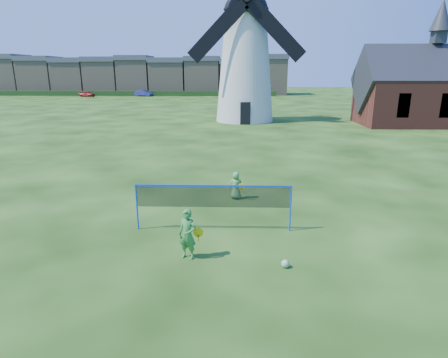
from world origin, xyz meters
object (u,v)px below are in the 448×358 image
player_girl (188,234)px  car_right (144,93)px  chapel (430,91)px  player_boy (236,185)px  play_ball (285,264)px  windmill (245,59)px  car_left (87,94)px  badminton_net (213,197)px

player_girl → car_right: bearing=124.5°
chapel → player_boy: bearing=-129.7°
player_girl → car_right: player_girl is taller
chapel → play_ball: bearing=-121.7°
windmill → player_boy: size_ratio=14.84×
windmill → car_right: 42.89m
car_left → player_boy: bearing=-140.0°
player_girl → player_boy: bearing=95.3°
windmill → badminton_net: 28.29m
player_girl → play_ball: size_ratio=6.57×
windmill → car_right: (-19.47, 37.81, -5.56)m
chapel → car_right: bearing=132.5°
badminton_net → player_girl: size_ratio=3.49×
player_boy → car_left: (-29.33, 60.45, -0.02)m
chapel → play_ball: size_ratio=60.21×
chapel → car_left: bearing=141.3°
badminton_net → car_left: 69.73m
player_boy → player_girl: bearing=84.4°
windmill → play_ball: 30.79m
player_boy → windmill: bearing=-82.8°
player_girl → play_ball: (2.65, -0.45, -0.61)m
windmill → chapel: size_ratio=1.28×
chapel → badminton_net: chapel is taller
play_ball → car_left: car_left is taller
car_right → player_girl: bearing=-148.4°
car_left → chapel: bearing=-114.7°
play_ball → car_left: size_ratio=0.07×
player_girl → car_left: bearing=133.4°
windmill → badminton_net: bearing=-93.5°
badminton_net → car_left: badminton_net is taller
play_ball → player_girl: bearing=170.4°
play_ball → car_left: (-30.62, 66.00, 0.44)m
badminton_net → player_girl: badminton_net is taller
player_girl → badminton_net: bearing=93.1°
chapel → car_right: size_ratio=3.67×
badminton_net → play_ball: bearing=-49.5°
windmill → player_boy: 25.28m
chapel → car_right: chapel is taller
car_right → windmill: bearing=-135.4°
play_ball → player_boy: bearing=103.1°
player_girl → car_left: 71.27m
chapel → player_girl: chapel is taller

